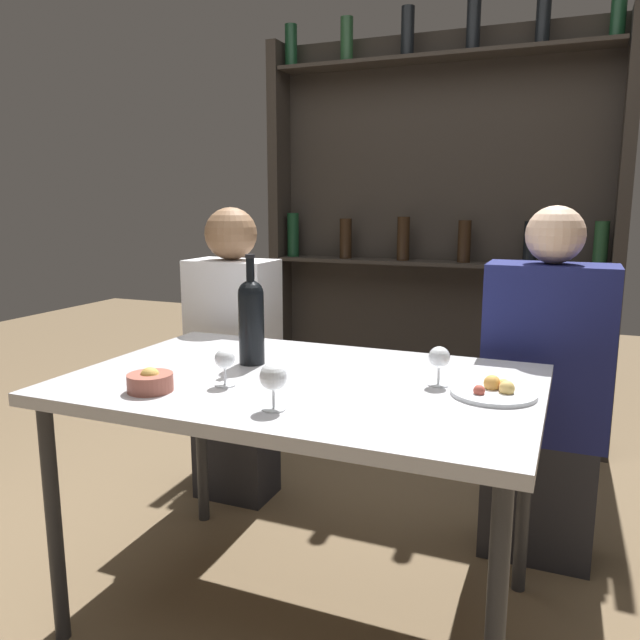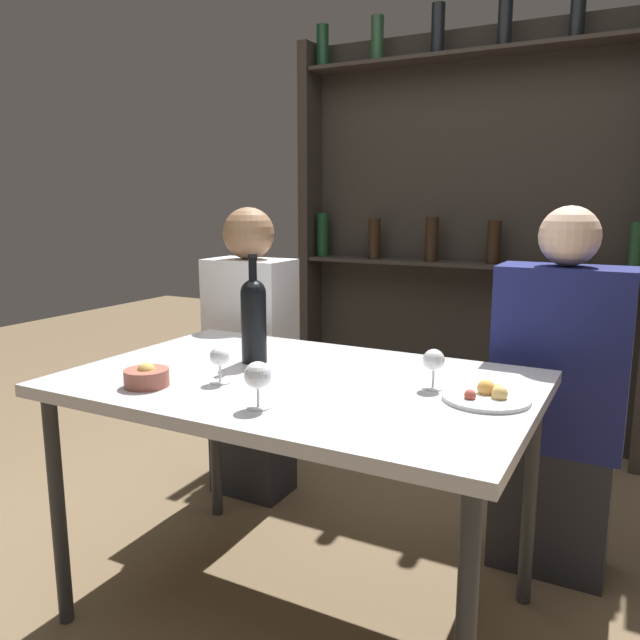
# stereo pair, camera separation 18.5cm
# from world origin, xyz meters

# --- Properties ---
(ground_plane) EXTENTS (10.00, 10.00, 0.00)m
(ground_plane) POSITION_xyz_m (0.00, 0.00, 0.00)
(ground_plane) COLOR brown
(dining_table) EXTENTS (1.35, 0.88, 0.76)m
(dining_table) POSITION_xyz_m (0.00, 0.00, 0.70)
(dining_table) COLOR silver
(dining_table) RESTS_ON ground_plane
(wine_rack_wall) EXTENTS (1.87, 0.21, 2.25)m
(wine_rack_wall) POSITION_xyz_m (-0.00, 1.77, 1.14)
(wine_rack_wall) COLOR #28231E
(wine_rack_wall) RESTS_ON ground_plane
(wine_bottle) EXTENTS (0.08, 0.08, 0.35)m
(wine_bottle) POSITION_xyz_m (-0.22, 0.09, 0.91)
(wine_bottle) COLOR black
(wine_bottle) RESTS_ON dining_table
(wine_glass_0) EXTENTS (0.07, 0.07, 0.12)m
(wine_glass_0) POSITION_xyz_m (0.05, -0.29, 0.85)
(wine_glass_0) COLOR silver
(wine_glass_0) RESTS_ON dining_table
(wine_glass_1) EXTENTS (0.06, 0.06, 0.11)m
(wine_glass_1) POSITION_xyz_m (0.38, 0.08, 0.84)
(wine_glass_1) COLOR silver
(wine_glass_1) RESTS_ON dining_table
(wine_glass_2) EXTENTS (0.06, 0.06, 0.11)m
(wine_glass_2) POSITION_xyz_m (-0.17, -0.15, 0.84)
(wine_glass_2) COLOR silver
(wine_glass_2) RESTS_ON dining_table
(food_plate_0) EXTENTS (0.23, 0.23, 0.05)m
(food_plate_0) POSITION_xyz_m (0.54, 0.04, 0.78)
(food_plate_0) COLOR silver
(food_plate_0) RESTS_ON dining_table
(snack_bowl) EXTENTS (0.12, 0.12, 0.07)m
(snack_bowl) POSITION_xyz_m (-0.33, -0.28, 0.79)
(snack_bowl) COLOR #995142
(snack_bowl) RESTS_ON dining_table
(seated_person_left) EXTENTS (0.36, 0.22, 1.25)m
(seated_person_left) POSITION_xyz_m (-0.60, 0.63, 0.60)
(seated_person_left) COLOR #26262B
(seated_person_left) RESTS_ON ground_plane
(seated_person_right) EXTENTS (0.42, 0.22, 1.26)m
(seated_person_right) POSITION_xyz_m (0.65, 0.63, 0.59)
(seated_person_right) COLOR #26262B
(seated_person_right) RESTS_ON ground_plane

